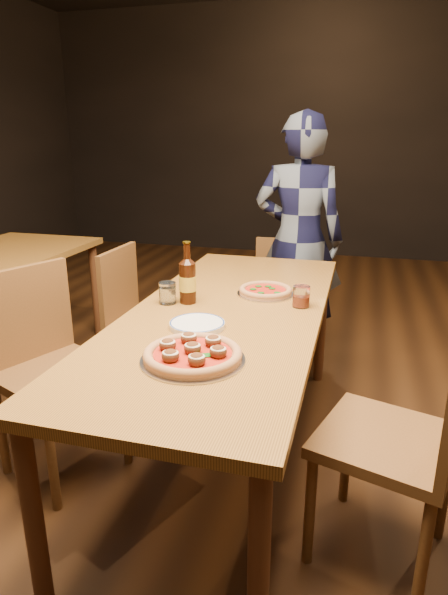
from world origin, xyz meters
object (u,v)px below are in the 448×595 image
(pizza_meatball, at_px, (193,354))
(pizza_margherita, at_px, (266,291))
(chair_end, at_px, (280,300))
(diner, at_px, (299,240))
(table_main, at_px, (227,325))
(chair_main_e, at_px, (387,438))
(amber_glass, at_px, (301,296))
(chair_main_sw, at_px, (151,320))
(plate_stack, at_px, (197,325))
(beer_bottle, at_px, (188,282))
(chair_main_nw, at_px, (58,373))
(water_glass, at_px, (168,293))

(pizza_meatball, xyz_separation_m, pizza_margherita, (0.09, 0.78, -0.01))
(chair_end, height_order, diner, diner)
(table_main, distance_m, pizza_meatball, 0.53)
(chair_main_e, xyz_separation_m, amber_glass, (-0.37, 0.50, 0.33))
(chair_main_sw, height_order, chair_end, chair_main_sw)
(plate_stack, relative_size, beer_bottle, 0.80)
(chair_main_nw, relative_size, amber_glass, 10.35)
(chair_main_e, bearing_deg, pizza_margherita, -121.92)
(amber_glass, bearing_deg, chair_main_sw, 155.01)
(chair_main_sw, xyz_separation_m, chair_end, (0.65, 0.65, -0.03))
(pizza_margherita, distance_m, amber_glass, 0.23)
(chair_main_sw, xyz_separation_m, diner, (0.74, 0.77, 0.36))
(pizza_margherita, relative_size, diner, 0.16)
(chair_main_nw, xyz_separation_m, pizza_margherita, (0.81, 0.52, 0.29))
(chair_main_nw, bearing_deg, chair_end, -4.55)
(chair_end, height_order, water_glass, water_glass)
(table_main, distance_m, beer_bottle, 0.26)
(chair_main_nw, height_order, chair_main_sw, chair_main_nw)
(chair_main_nw, xyz_separation_m, chair_main_e, (1.36, -0.12, -0.01))
(chair_end, height_order, plate_stack, chair_end)
(chair_main_sw, bearing_deg, chair_end, -43.67)
(water_glass, bearing_deg, plate_stack, -48.18)
(table_main, xyz_separation_m, chair_main_e, (0.67, -0.38, -0.21))
(chair_main_sw, bearing_deg, pizza_meatball, -148.37)
(chair_main_e, distance_m, water_glass, 1.07)
(chair_end, bearing_deg, diner, 49.99)
(chair_main_e, distance_m, diner, 1.80)
(table_main, height_order, chair_main_sw, chair_main_sw)
(pizza_margherita, xyz_separation_m, plate_stack, (-0.18, -0.49, -0.01))
(chair_end, bearing_deg, plate_stack, -96.23)
(amber_glass, height_order, diner, diner)
(amber_glass, bearing_deg, chair_main_e, -53.45)
(chair_main_e, relative_size, chair_end, 1.13)
(chair_main_sw, relative_size, beer_bottle, 3.31)
(chair_main_nw, bearing_deg, beer_bottle, -36.41)
(amber_glass, bearing_deg, water_glass, -169.25)
(beer_bottle, bearing_deg, diner, 75.43)
(chair_main_e, distance_m, pizza_meatball, 0.73)
(pizza_meatball, relative_size, plate_stack, 1.62)
(table_main, relative_size, pizza_meatball, 5.73)
(pizza_meatball, bearing_deg, chair_main_nw, 159.48)
(chair_main_sw, xyz_separation_m, plate_stack, (0.54, -0.78, 0.31))
(table_main, xyz_separation_m, chair_main_nw, (-0.69, -0.26, -0.20))
(chair_main_nw, xyz_separation_m, plate_stack, (0.63, 0.03, 0.28))
(table_main, relative_size, plate_stack, 9.27)
(chair_main_e, height_order, diner, diner)
(pizza_margherita, distance_m, diner, 1.05)
(plate_stack, relative_size, diner, 0.13)
(pizza_meatball, bearing_deg, pizza_margherita, 83.17)
(pizza_margherita, height_order, diner, diner)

